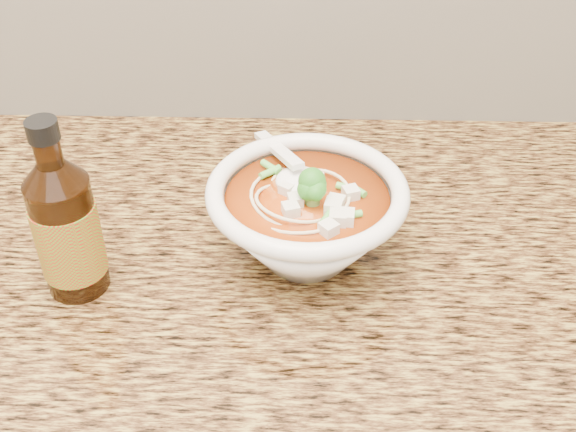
{
  "coord_description": "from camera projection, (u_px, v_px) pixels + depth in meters",
  "views": [
    {
      "loc": [
        0.2,
        1.09,
        1.43
      ],
      "look_at": [
        0.18,
        1.69,
        0.95
      ],
      "focal_mm": 45.0,
      "sensor_mm": 36.0,
      "label": 1
    }
  ],
  "objects": [
    {
      "name": "counter_slab",
      "position": [
        124.0,
        272.0,
        0.8
      ],
      "size": [
        4.0,
        0.68,
        0.04
      ],
      "primitive_type": "cube",
      "color": "#A1873B",
      "rests_on": "cabinet"
    },
    {
      "name": "soup_bowl",
      "position": [
        307.0,
        220.0,
        0.77
      ],
      "size": [
        0.21,
        0.23,
        0.12
      ],
      "rotation": [
        0.0,
        0.0,
        0.26
      ],
      "color": "white",
      "rests_on": "counter_slab"
    },
    {
      "name": "hot_sauce_bottle",
      "position": [
        67.0,
        229.0,
        0.71
      ],
      "size": [
        0.07,
        0.07,
        0.2
      ],
      "rotation": [
        0.0,
        0.0,
        0.1
      ],
      "color": "#331807",
      "rests_on": "counter_slab"
    }
  ]
}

